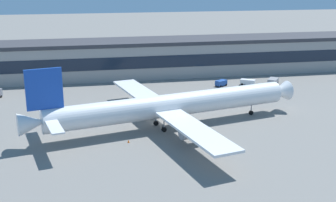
{
  "coord_description": "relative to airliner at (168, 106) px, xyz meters",
  "views": [
    {
      "loc": [
        -16.08,
        -94.96,
        33.6
      ],
      "look_at": [
        2.91,
        0.99,
        5.0
      ],
      "focal_mm": 46.72,
      "sensor_mm": 36.0,
      "label": 1
    }
  ],
  "objects": [
    {
      "name": "ground_plane",
      "position": [
        -1.99,
        3.22,
        -5.14
      ],
      "size": [
        600.0,
        600.0,
        0.0
      ],
      "primitive_type": "plane",
      "color": "slate"
    },
    {
      "name": "terminal_building",
      "position": [
        -1.99,
        53.8,
        0.98
      ],
      "size": [
        192.36,
        16.62,
        12.2
      ],
      "color": "#9E9993",
      "rests_on": "ground_plane"
    },
    {
      "name": "airliner",
      "position": [
        0.0,
        0.0,
        0.0
      ],
      "size": [
        64.78,
        56.26,
        15.94
      ],
      "color": "white",
      "rests_on": "ground_plane"
    },
    {
      "name": "follow_me_car",
      "position": [
        32.05,
        33.46,
        -4.05
      ],
      "size": [
        4.71,
        4.04,
        1.85
      ],
      "color": "white",
      "rests_on": "ground_plane"
    },
    {
      "name": "baggage_tug",
      "position": [
        23.56,
        33.95,
        -4.06
      ],
      "size": [
        4.11,
        3.58,
        1.85
      ],
      "color": "#2651A5",
      "rests_on": "ground_plane"
    },
    {
      "name": "pushback_tractor",
      "position": [
        40.54,
        33.37,
        -4.09
      ],
      "size": [
        4.92,
        5.41,
        1.75
      ],
      "color": "gray",
      "rests_on": "ground_plane"
    },
    {
      "name": "traffic_cone_0",
      "position": [
        -9.73,
        -7.51,
        -4.84
      ],
      "size": [
        0.48,
        0.48,
        0.6
      ],
      "primitive_type": "cone",
      "color": "#F2590C",
      "rests_on": "ground_plane"
    }
  ]
}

